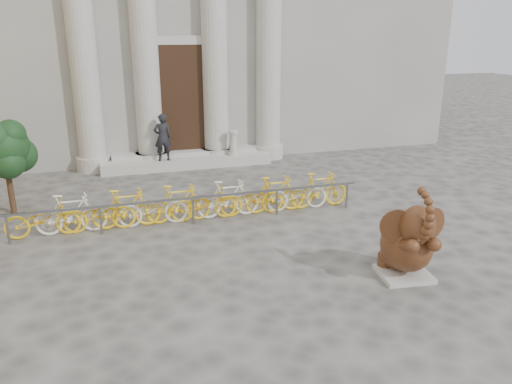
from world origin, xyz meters
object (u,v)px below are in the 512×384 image
object	(u,v)px
pedestrian	(163,137)
elephant_statue	(408,244)
bike_rack	(191,202)
tree	(5,149)

from	to	relation	value
pedestrian	elephant_statue	bearing A→B (deg)	106.97
bike_rack	pedestrian	world-z (taller)	pedestrian
bike_rack	pedestrian	xyz separation A→B (m)	(-0.07, 5.07, 0.68)
elephant_statue	tree	bearing A→B (deg)	149.11
elephant_statue	bike_rack	world-z (taller)	elephant_statue
bike_rack	elephant_statue	bearing A→B (deg)	-50.58
elephant_statue	pedestrian	bearing A→B (deg)	118.17
bike_rack	tree	xyz separation A→B (m)	(-4.44, 1.95, 1.26)
elephant_statue	tree	xyz separation A→B (m)	(-7.97, 6.24, 1.05)
bike_rack	tree	distance (m)	5.01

